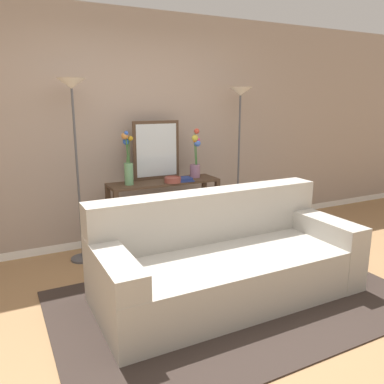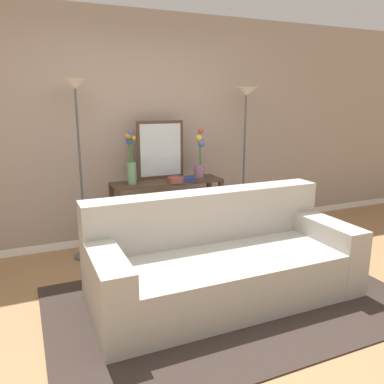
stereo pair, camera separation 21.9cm
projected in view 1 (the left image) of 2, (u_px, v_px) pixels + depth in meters
The scene contains 13 objects.
ground_plane at pixel (209, 322), 3.04m from camera, with size 16.00×16.00×0.02m, color #9E754C.
back_wall at pixel (123, 131), 4.54m from camera, with size 12.00×0.15×2.68m.
area_rug at pixel (235, 301), 3.34m from camera, with size 2.99×1.86×0.01m.
couch at pixel (225, 261), 3.41m from camera, with size 2.29×1.00×0.88m.
console_table at pixel (164, 201), 4.50m from camera, with size 1.28×0.37×0.78m.
floor_lamp_left at pixel (74, 120), 3.87m from camera, with size 0.28×0.28×1.89m.
floor_lamp_right at pixel (240, 120), 4.76m from camera, with size 0.28×0.28×1.84m.
wall_mirror at pixel (157, 150), 4.49m from camera, with size 0.56×0.02×0.67m.
vase_tall_flowers at pixel (128, 163), 4.19m from camera, with size 0.13×0.12×0.59m.
vase_short_flowers at pixel (195, 159), 4.59m from camera, with size 0.12×0.14×0.58m.
fruit_bowl at pixel (173, 180), 4.36m from camera, with size 0.19×0.19×0.06m.
book_stack at pixel (183, 179), 4.43m from camera, with size 0.23×0.18×0.04m.
book_row_under_console at pixel (137, 246), 4.46m from camera, with size 0.36×0.17×0.12m.
Camera 1 is at (-1.36, -2.36, 1.69)m, focal length 36.34 mm.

